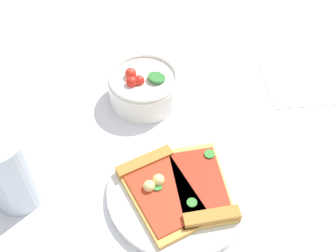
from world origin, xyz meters
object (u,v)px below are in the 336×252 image
pizza_slice_near (203,189)px  pizza_slice_far (160,188)px  plate (179,191)px  soda_glass (10,171)px  salad_bowl (144,87)px  paper_napkin (299,82)px

pizza_slice_near → pizza_slice_far: 0.07m
plate → soda_glass: 0.25m
pizza_slice_far → salad_bowl: (0.07, 0.20, 0.01)m
paper_napkin → salad_bowl: bearing=160.7°
pizza_slice_near → salad_bowl: salad_bowl is taller
soda_glass → paper_napkin: (0.55, 0.00, -0.06)m
pizza_slice_far → paper_napkin: pizza_slice_far is taller
salad_bowl → paper_napkin: 0.30m
pizza_slice_near → salad_bowl: bearing=87.4°
pizza_slice_near → soda_glass: 0.29m
pizza_slice_near → salad_bowl: (0.01, 0.23, 0.01)m
paper_napkin → plate: bearing=-161.2°
pizza_slice_near → salad_bowl: size_ratio=1.25×
plate → salad_bowl: 0.22m
plate → pizza_slice_far: pizza_slice_far is taller
pizza_slice_far → soda_glass: (-0.19, 0.10, 0.05)m
plate → paper_napkin: bearing=18.8°
soda_glass → salad_bowl: bearing=21.1°
pizza_slice_far → salad_bowl: 0.21m
salad_bowl → soda_glass: 0.28m
pizza_slice_far → salad_bowl: salad_bowl is taller
salad_bowl → pizza_slice_far: bearing=-108.9°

